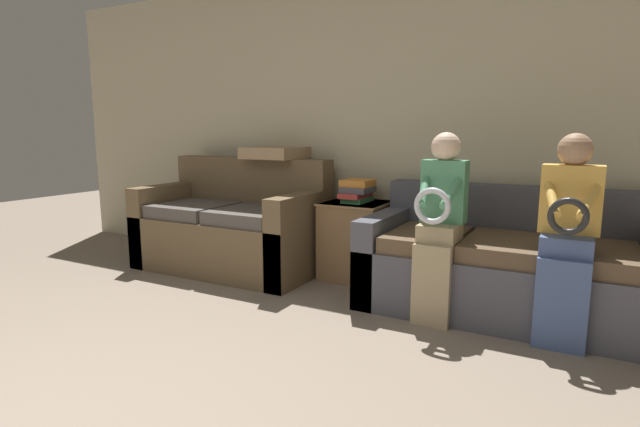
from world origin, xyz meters
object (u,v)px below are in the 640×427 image
at_px(couch_side, 233,229).
at_px(child_right_seated, 568,230).
at_px(book_stack, 357,191).
at_px(throw_pillow, 276,153).
at_px(side_shelf, 356,239).
at_px(couch_main, 506,267).
at_px(child_left_seated, 440,218).

bearing_deg(couch_side, child_right_seated, -7.61).
relative_size(book_stack, throw_pillow, 0.69).
bearing_deg(side_shelf, couch_main, -9.61).
bearing_deg(throw_pillow, side_shelf, -3.64).
xyz_separation_m(couch_main, child_right_seated, (0.37, -0.39, 0.36)).
distance_m(couch_main, side_shelf, 1.23).
distance_m(child_left_seated, child_right_seated, 0.73).
bearing_deg(side_shelf, couch_side, -167.88).
xyz_separation_m(child_right_seated, side_shelf, (-1.58, 0.59, -0.34)).
bearing_deg(side_shelf, child_left_seated, -34.98).
distance_m(child_right_seated, side_shelf, 1.72).
relative_size(couch_main, child_left_seated, 1.54).
distance_m(couch_main, child_right_seated, 0.64).
bearing_deg(throw_pillow, child_right_seated, -15.02).
height_order(couch_side, child_left_seated, child_left_seated).
bearing_deg(couch_main, couch_side, -179.28).
xyz_separation_m(couch_main, throw_pillow, (-2.03, 0.26, 0.72)).
relative_size(child_left_seated, throw_pillow, 2.53).
distance_m(child_left_seated, book_stack, 1.03).
bearing_deg(book_stack, child_left_seated, -35.24).
bearing_deg(side_shelf, book_stack, 24.58).
xyz_separation_m(child_left_seated, side_shelf, (-0.85, 0.59, -0.35)).
distance_m(child_left_seated, side_shelf, 1.09).
relative_size(couch_main, side_shelf, 2.92).
relative_size(child_left_seated, child_right_seated, 1.00).
height_order(side_shelf, throw_pillow, throw_pillow).
xyz_separation_m(side_shelf, throw_pillow, (-0.82, 0.05, 0.69)).
bearing_deg(couch_side, side_shelf, 12.12).
bearing_deg(couch_main, child_left_seated, -133.47).
xyz_separation_m(side_shelf, book_stack, (0.01, 0.00, 0.41)).
xyz_separation_m(child_right_seated, book_stack, (-1.57, 0.59, 0.07)).
distance_m(child_left_seated, throw_pillow, 1.82).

